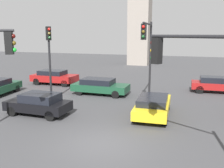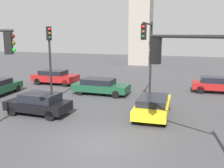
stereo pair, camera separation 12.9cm
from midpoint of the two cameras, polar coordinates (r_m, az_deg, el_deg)
ground_plane at (r=12.24m, az=-2.36°, el=-13.33°), size 100.19×100.19×0.00m
traffic_light_0 at (r=8.92m, az=20.54°, el=2.28°), size 3.91×2.23×5.39m
traffic_light_2 at (r=18.46m, az=8.24°, el=8.69°), size 0.47×4.36×5.98m
traffic_light_3 at (r=19.61m, az=-13.61°, el=7.39°), size 0.48×0.46×5.60m
car_0 at (r=16.11m, az=9.38°, el=-4.73°), size 2.19×4.74×1.28m
car_2 at (r=16.82m, az=-15.88°, el=-4.20°), size 4.07×1.86×1.40m
car_3 at (r=26.53m, az=-12.54°, el=1.60°), size 4.61×2.06×1.44m
car_4 at (r=23.94m, az=22.58°, el=-0.09°), size 4.27×1.88×1.40m
car_6 at (r=21.57m, az=-2.48°, el=-0.45°), size 4.74×1.95×1.35m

